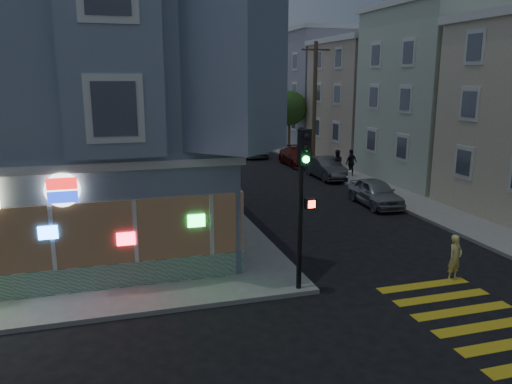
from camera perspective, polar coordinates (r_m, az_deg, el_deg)
name	(u,v)px	position (r m, az deg, el deg)	size (l,w,h in m)	color
ground	(243,339)	(13.42, -1.47, -16.49)	(120.00, 120.00, 0.00)	black
sidewalk_ne	(443,159)	(43.52, 20.55, 3.57)	(24.00, 42.00, 0.15)	gray
corner_building	(29,97)	(22.50, -24.49, 9.86)	(14.60, 14.60, 11.40)	gray
row_house_b	(472,96)	(35.38, 23.45, 10.02)	(12.00, 8.60, 10.50)	beige
row_house_c	(395,101)	(42.74, 15.60, 9.94)	(12.00, 8.60, 9.00)	tan
row_house_d	(346,89)	(50.58, 10.21, 11.47)	(12.00, 8.60, 10.50)	#95919F
utility_pole	(315,101)	(38.38, 6.70, 10.24)	(2.20, 0.30, 9.00)	#4C3826
street_tree_near	(289,108)	(44.08, 3.84, 9.53)	(3.00, 3.00, 5.30)	#4C3826
street_tree_far	(262,104)	(51.65, 0.73, 10.07)	(3.00, 3.00, 5.30)	#4C3826
running_child	(455,258)	(17.91, 21.80, -6.97)	(0.56, 0.37, 1.55)	#EEDF7A
pedestrian_a	(337,163)	(33.38, 9.20, 3.26)	(0.87, 0.67, 1.78)	black
pedestrian_b	(351,163)	(33.77, 10.82, 3.31)	(1.04, 0.43, 1.78)	black
parked_car_a	(375,192)	(26.86, 13.50, -0.05)	(1.65, 4.10, 1.40)	#94969A
parked_car_b	(326,168)	(33.44, 8.04, 2.74)	(1.49, 4.28, 1.41)	#393B3E
parked_car_c	(297,157)	(38.15, 4.75, 4.04)	(1.88, 4.63, 1.34)	maroon
parked_car_d	(253,149)	(42.39, -0.37, 4.95)	(2.15, 4.66, 1.30)	#A7ADB2
traffic_signal	(303,183)	(14.83, 5.39, 1.05)	(0.58, 0.56, 5.03)	black
fire_hydrant	(350,176)	(31.76, 10.67, 1.82)	(0.44, 0.26, 0.77)	white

